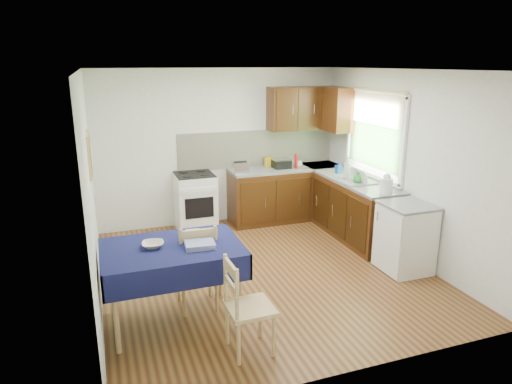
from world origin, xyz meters
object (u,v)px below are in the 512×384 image
object	(u,v)px
chair_near	(245,304)
kettle	(387,185)
chair_far	(197,264)
dining_table	(172,256)
toaster	(240,167)
sandwich_press	(281,163)
dish_rack	(358,181)

from	to	relation	value
chair_near	kettle	xyz separation A→B (m)	(2.45, 1.44, 0.53)
chair_far	dining_table	bearing A→B (deg)	32.79
toaster	sandwich_press	world-z (taller)	toaster
dish_rack	kettle	xyz separation A→B (m)	(0.06, -0.58, 0.10)
dining_table	kettle	size ratio (longest dim) A/B	5.02
kettle	toaster	bearing A→B (deg)	129.62
sandwich_press	chair_near	bearing A→B (deg)	-100.69
kettle	chair_near	bearing A→B (deg)	-149.56
dish_rack	dining_table	bearing A→B (deg)	-158.29
chair_far	chair_near	xyz separation A→B (m)	(0.24, -0.90, -0.03)
dining_table	dish_rack	world-z (taller)	dish_rack
chair_far	kettle	world-z (taller)	kettle
dish_rack	chair_far	bearing A→B (deg)	-159.12
chair_far	toaster	world-z (taller)	toaster
chair_near	toaster	size ratio (longest dim) A/B	3.81
dining_table	toaster	size ratio (longest dim) A/B	5.64
chair_far	dish_rack	size ratio (longest dim) A/B	2.16
sandwich_press	dish_rack	bearing A→B (deg)	-45.76
dish_rack	sandwich_press	bearing A→B (deg)	115.24
chair_near	toaster	world-z (taller)	toaster
chair_near	dish_rack	size ratio (longest dim) A/B	2.04
dining_table	chair_near	xyz separation A→B (m)	(0.52, -0.73, -0.24)
dining_table	kettle	bearing A→B (deg)	-4.48
chair_far	dish_rack	distance (m)	2.89
chair_far	kettle	xyz separation A→B (m)	(2.69, 0.54, 0.50)
toaster	kettle	distance (m)	2.31
sandwich_press	kettle	bearing A→B (deg)	-51.90
sandwich_press	toaster	bearing A→B (deg)	-156.31
dining_table	chair_far	xyz separation A→B (m)	(0.28, 0.17, -0.21)
chair_far	dish_rack	xyz separation A→B (m)	(2.63, 1.12, 0.41)
dining_table	chair_near	distance (m)	0.93
chair_far	sandwich_press	size ratio (longest dim) A/B	3.52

